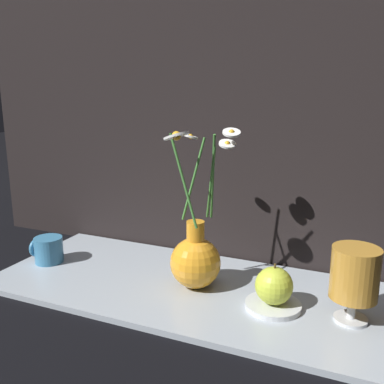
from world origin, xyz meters
TOP-DOWN VIEW (x-y plane):
  - ground_plane at (0.00, 0.00)m, footprint 6.00×6.00m
  - shelf at (0.00, 0.00)m, footprint 0.84×0.35m
  - backdrop_wall at (0.00, 0.19)m, footprint 1.34×0.02m
  - vase_with_flowers at (0.01, -0.00)m, footprint 0.14×0.14m
  - yellow_mug at (-0.36, -0.02)m, footprint 0.08×0.07m
  - tea_glass at (0.32, -0.02)m, footprint 0.08×0.08m
  - saucer_plate at (0.18, -0.03)m, footprint 0.10×0.10m
  - orange_fruit at (0.18, -0.03)m, footprint 0.07×0.07m

SIDE VIEW (x-z plane):
  - ground_plane at x=0.00m, z-range 0.00..0.00m
  - shelf at x=0.00m, z-range 0.00..0.01m
  - saucer_plate at x=0.18m, z-range 0.01..0.02m
  - yellow_mug at x=-0.36m, z-range 0.01..0.07m
  - orange_fruit at x=0.18m, z-range 0.02..0.10m
  - vase_with_flowers at x=0.01m, z-range -0.09..0.24m
  - tea_glass at x=0.32m, z-range 0.03..0.17m
  - backdrop_wall at x=0.00m, z-range 0.00..1.10m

